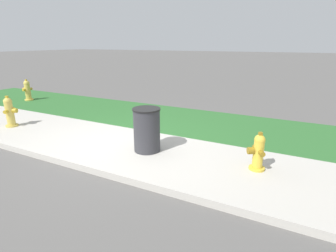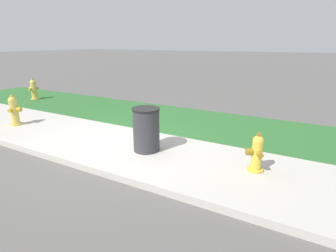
{
  "view_description": "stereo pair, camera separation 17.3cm",
  "coord_description": "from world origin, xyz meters",
  "views": [
    {
      "loc": [
        3.29,
        -4.13,
        2.09
      ],
      "look_at": [
        0.9,
        0.58,
        0.4
      ],
      "focal_mm": 28.0,
      "sensor_mm": 36.0,
      "label": 1
    },
    {
      "loc": [
        3.44,
        -4.05,
        2.09
      ],
      "look_at": [
        0.9,
        0.58,
        0.4
      ],
      "focal_mm": 28.0,
      "sensor_mm": 36.0,
      "label": 2
    }
  ],
  "objects": [
    {
      "name": "fire_hydrant_at_driveway",
      "position": [
        -5.79,
        2.15,
        0.38
      ],
      "size": [
        0.35,
        0.38,
        0.79
      ],
      "rotation": [
        0.0,
        0.0,
        1.63
      ],
      "color": "gold",
      "rests_on": "ground"
    },
    {
      "name": "trash_bin",
      "position": [
        0.7,
        0.05,
        0.44
      ],
      "size": [
        0.55,
        0.55,
        0.88
      ],
      "color": "#333338",
      "rests_on": "ground"
    },
    {
      "name": "fire_hydrant_near_corner",
      "position": [
        2.8,
        0.18,
        0.33
      ],
      "size": [
        0.32,
        0.35,
        0.68
      ],
      "rotation": [
        0.0,
        0.0,
        2.1
      ],
      "color": "gold",
      "rests_on": "ground"
    },
    {
      "name": "sidewalk_pavement",
      "position": [
        0.0,
        0.0,
        0.01
      ],
      "size": [
        18.0,
        2.14,
        0.01
      ],
      "primitive_type": "cube",
      "color": "#BCB7AD",
      "rests_on": "ground"
    },
    {
      "name": "grass_verge",
      "position": [
        0.0,
        2.38,
        0.0
      ],
      "size": [
        18.0,
        2.61,
        0.01
      ],
      "primitive_type": "cube",
      "color": "#2D662D",
      "rests_on": "ground"
    },
    {
      "name": "ground_plane",
      "position": [
        0.0,
        0.0,
        0.0
      ],
      "size": [
        120.0,
        120.0,
        0.0
      ],
      "primitive_type": "plane",
      "color": "#5B5956"
    },
    {
      "name": "fire_hydrant_mid_block",
      "position": [
        -3.26,
        -0.18,
        0.39
      ],
      "size": [
        0.35,
        0.38,
        0.81
      ],
      "rotation": [
        0.0,
        0.0,
        5.13
      ],
      "color": "gold",
      "rests_on": "ground"
    },
    {
      "name": "street_curb",
      "position": [
        0.0,
        -1.15,
        0.06
      ],
      "size": [
        18.0,
        0.16,
        0.12
      ],
      "primitive_type": "cube",
      "color": "#BCB7AD",
      "rests_on": "ground"
    }
  ]
}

